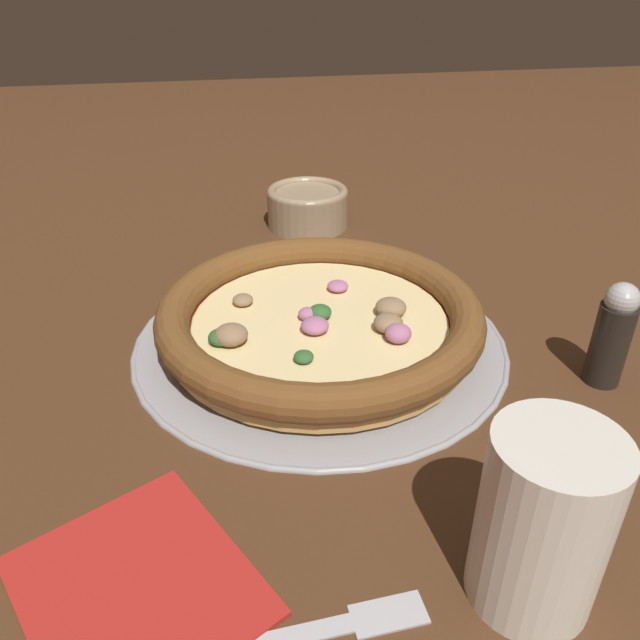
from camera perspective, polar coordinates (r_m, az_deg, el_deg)
ground_plane at (r=0.63m, az=0.00°, el=-1.99°), size 3.00×3.00×0.00m
pizza_tray at (r=0.62m, az=0.00°, el=-1.72°), size 0.37×0.37×0.01m
pizza at (r=0.61m, az=0.00°, el=0.24°), size 0.32×0.32×0.04m
bowl_near at (r=0.89m, az=-1.14°, el=10.41°), size 0.11×0.11×0.06m
drinking_cup at (r=0.39m, az=19.68°, el=-17.00°), size 0.07×0.07×0.12m
napkin at (r=0.43m, az=-16.45°, el=-22.18°), size 0.19×0.18×0.01m
fork at (r=0.40m, az=-2.97°, el=-26.94°), size 0.03×0.19×0.00m
pepper_shaker at (r=0.60m, az=25.17°, el=-1.19°), size 0.03×0.03×0.10m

